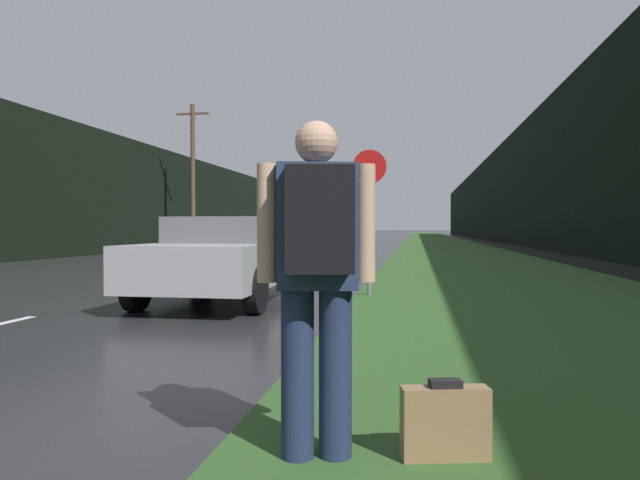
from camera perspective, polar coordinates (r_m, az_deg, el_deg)
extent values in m
cube|color=#2D5123|center=(40.05, 12.36, -0.56)|extent=(6.00, 240.00, 0.02)
cube|color=silver|center=(13.68, -12.98, -3.96)|extent=(0.12, 3.00, 0.01)
cube|color=silver|center=(20.30, -5.36, -2.25)|extent=(0.12, 3.00, 0.01)
cube|color=black|center=(52.33, -7.51, 3.02)|extent=(2.00, 140.00, 5.79)
cube|color=black|center=(50.70, 18.64, 4.42)|extent=(2.00, 140.00, 8.26)
cylinder|color=#4C3823|center=(31.38, -12.59, 6.09)|extent=(0.24, 0.24, 7.83)
cube|color=#4C3823|center=(31.86, -12.62, 12.22)|extent=(1.80, 0.10, 0.10)
cylinder|color=slate|center=(10.30, 4.95, 0.01)|extent=(0.07, 0.07, 2.02)
cylinder|color=#B71414|center=(10.36, 4.97, 7.32)|extent=(0.61, 0.02, 0.61)
cylinder|color=#1E2847|center=(3.08, -2.26, -13.35)|extent=(0.17, 0.17, 0.91)
cylinder|color=#1E2847|center=(3.09, 1.55, -13.29)|extent=(0.17, 0.17, 0.91)
cube|color=navy|center=(2.98, -0.36, 1.36)|extent=(0.46, 0.32, 0.65)
sphere|color=tan|center=(3.01, -0.36, 9.74)|extent=(0.23, 0.23, 0.23)
cylinder|color=tan|center=(2.98, -5.35, 1.70)|extent=(0.10, 0.10, 0.62)
cylinder|color=tan|center=(3.01, 4.59, 1.70)|extent=(0.10, 0.10, 0.62)
cube|color=black|center=(2.77, -0.12, 2.04)|extent=(0.37, 0.25, 0.52)
cube|color=olive|center=(3.19, 12.41, -17.61)|extent=(0.47, 0.22, 0.40)
cube|color=black|center=(3.13, 12.42, -13.82)|extent=(0.18, 0.12, 0.04)
cube|color=#9E9EA3|center=(9.64, -9.54, -2.23)|extent=(1.92, 4.17, 0.67)
cube|color=#5E5E61|center=(9.82, -9.16, 1.01)|extent=(1.63, 1.88, 0.42)
cylinder|color=black|center=(8.16, -6.44, -4.95)|extent=(0.20, 0.70, 0.70)
cylinder|color=black|center=(8.84, -17.93, -4.53)|extent=(0.20, 0.70, 0.70)
cylinder|color=black|center=(10.66, -2.59, -3.50)|extent=(0.20, 0.70, 0.70)
cylinder|color=black|center=(11.19, -11.79, -3.30)|extent=(0.20, 0.70, 0.70)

